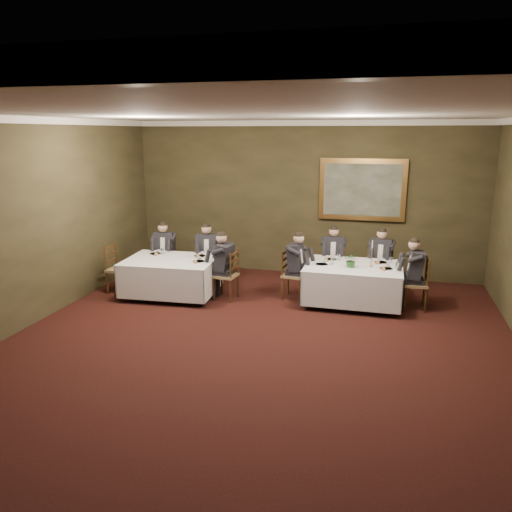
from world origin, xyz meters
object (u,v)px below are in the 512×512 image
at_px(diner_sec_backleft, 165,259).
at_px(chair_sec_backright, 208,271).
at_px(diner_main_backright, 381,267).
at_px(chair_main_endleft, 293,285).
at_px(table_second, 171,274).
at_px(centerpiece, 351,259).
at_px(chair_sec_endleft, 119,279).
at_px(chair_main_endright, 415,294).
at_px(chair_sec_backleft, 166,269).
at_px(diner_sec_backright, 207,261).
at_px(table_main, 353,281).
at_px(diner_main_backleft, 333,264).
at_px(chair_main_backleft, 332,274).
at_px(painting, 362,190).
at_px(candlestick, 372,257).
at_px(chair_sec_endright, 227,285).
at_px(chair_main_backright, 380,278).
at_px(diner_sec_endright, 226,274).
at_px(diner_main_endleft, 294,274).
at_px(diner_main_endright, 416,283).

xyz_separation_m(diner_sec_backleft, chair_sec_backright, (0.97, 0.07, -0.23)).
xyz_separation_m(diner_main_backright, chair_main_endleft, (-1.67, -0.93, -0.23)).
bearing_deg(table_second, centerpiece, 4.68).
bearing_deg(chair_sec_endleft, chair_main_endright, 99.43).
xyz_separation_m(chair_sec_backleft, diner_sec_backleft, (0.00, -0.01, 0.23)).
bearing_deg(diner_sec_backright, chair_sec_backleft, -11.44).
bearing_deg(table_main, chair_sec_endleft, -173.99).
bearing_deg(table_main, diner_main_backleft, 117.61).
bearing_deg(chair_main_backleft, chair_main_endleft, 50.74).
relative_size(table_second, painting, 1.00).
height_order(diner_sec_backleft, candlestick, diner_sec_backleft).
bearing_deg(diner_main_backleft, chair_sec_endright, 29.93).
bearing_deg(diner_sec_backright, chair_sec_backright, -90.00).
relative_size(chair_main_backright, diner_sec_endright, 0.74).
bearing_deg(candlestick, chair_sec_endright, -172.41).
relative_size(diner_main_backleft, diner_main_endleft, 1.00).
bearing_deg(centerpiece, diner_main_endright, 6.34).
height_order(diner_main_backleft, chair_sec_endright, diner_main_backleft).
height_order(chair_sec_backleft, chair_sec_endright, same).
bearing_deg(diner_main_endleft, painting, 155.78).
height_order(diner_main_backleft, chair_sec_backright, diner_main_backleft).
bearing_deg(diner_sec_backright, chair_sec_endleft, 18.56).
height_order(chair_main_backleft, chair_main_backright, same).
height_order(chair_main_backright, diner_sec_endright, diner_sec_endright).
distance_m(diner_main_backleft, chair_main_backright, 1.02).
xyz_separation_m(chair_main_endleft, candlestick, (1.49, 0.00, 0.67)).
xyz_separation_m(diner_sec_backleft, centerpiece, (4.10, -0.60, 0.40)).
distance_m(table_main, chair_main_backleft, 1.08).
distance_m(chair_main_backright, chair_main_endright, 1.16).
bearing_deg(centerpiece, diner_sec_backright, 168.11).
xyz_separation_m(table_main, chair_main_endleft, (-1.17, 0.01, -0.17)).
bearing_deg(diner_sec_endright, diner_main_endright, -78.08).
relative_size(chair_main_endleft, diner_main_endleft, 0.74).
relative_size(chair_main_endleft, diner_sec_backleft, 0.74).
relative_size(chair_main_endleft, chair_sec_backleft, 1.00).
xyz_separation_m(table_second, chair_sec_backright, (0.43, 0.96, -0.17)).
relative_size(chair_main_backleft, painting, 0.53).
distance_m(diner_main_backright, chair_sec_backleft, 4.67).
bearing_deg(chair_main_backleft, chair_main_backright, 176.10).
relative_size(diner_sec_backright, chair_sec_endright, 1.35).
xyz_separation_m(chair_sec_backright, candlestick, (3.50, -0.52, 0.67)).
relative_size(chair_main_backleft, diner_sec_backleft, 0.74).
height_order(diner_main_backleft, chair_main_endright, diner_main_backleft).
xyz_separation_m(chair_sec_backleft, chair_sec_backright, (0.97, 0.06, 0.00)).
height_order(diner_main_backleft, painting, painting).
bearing_deg(chair_main_backright, diner_main_endright, 134.28).
distance_m(chair_sec_endright, centerpiece, 2.50).
height_order(diner_sec_endright, centerpiece, diner_sec_endright).
bearing_deg(painting, candlestick, -80.11).
bearing_deg(chair_sec_backleft, chair_main_endleft, 162.35).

